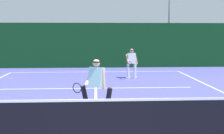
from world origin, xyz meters
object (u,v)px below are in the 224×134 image
(player_near, at_px, (96,84))
(tennis_ball_extra, at_px, (12,79))
(player_far, at_px, (131,62))
(tennis_ball, at_px, (173,78))

(player_near, distance_m, tennis_ball_extra, 7.75)
(player_far, xyz_separation_m, tennis_ball, (2.20, -0.08, -0.82))
(player_near, bearing_deg, player_far, -75.99)
(tennis_ball, bearing_deg, tennis_ball_extra, -179.81)
(player_far, relative_size, tennis_ball_extra, 23.59)
(tennis_ball, distance_m, tennis_ball_extra, 8.38)
(tennis_ball_extra, bearing_deg, player_far, 1.02)
(player_near, distance_m, tennis_ball, 7.62)
(tennis_ball, height_order, tennis_ball_extra, same)
(tennis_ball, relative_size, tennis_ball_extra, 1.00)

